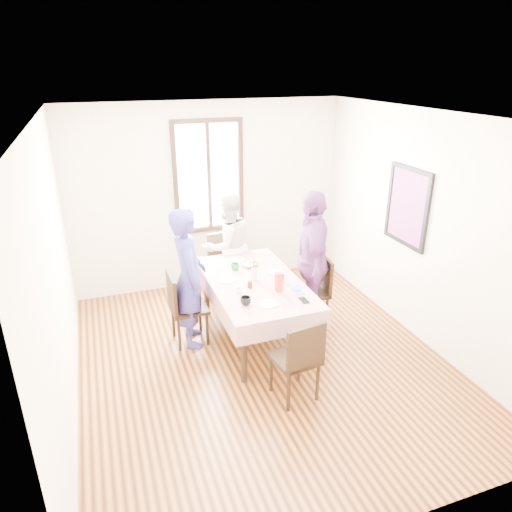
% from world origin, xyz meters
% --- Properties ---
extents(ground, '(4.50, 4.50, 0.00)m').
position_xyz_m(ground, '(0.00, 0.00, 0.00)').
color(ground, black).
rests_on(ground, ground).
extents(back_wall, '(4.00, 0.00, 4.00)m').
position_xyz_m(back_wall, '(0.00, 2.25, 1.35)').
color(back_wall, '#EFE1C6').
rests_on(back_wall, ground).
extents(right_wall, '(0.00, 4.50, 4.50)m').
position_xyz_m(right_wall, '(2.00, 0.00, 1.35)').
color(right_wall, '#EFE1C6').
rests_on(right_wall, ground).
extents(window_frame, '(1.02, 0.06, 1.62)m').
position_xyz_m(window_frame, '(0.00, 2.23, 1.65)').
color(window_frame, black).
rests_on(window_frame, back_wall).
extents(window_pane, '(0.90, 0.02, 1.50)m').
position_xyz_m(window_pane, '(0.00, 2.24, 1.65)').
color(window_pane, white).
rests_on(window_pane, back_wall).
extents(art_poster, '(0.04, 0.76, 0.96)m').
position_xyz_m(art_poster, '(1.98, 0.30, 1.55)').
color(art_poster, red).
rests_on(art_poster, right_wall).
extents(dining_table, '(0.93, 1.74, 0.75)m').
position_xyz_m(dining_table, '(0.09, 0.52, 0.38)').
color(dining_table, black).
rests_on(dining_table, ground).
extents(tablecloth, '(1.05, 1.86, 0.01)m').
position_xyz_m(tablecloth, '(0.09, 0.52, 0.76)').
color(tablecloth, '#530009').
rests_on(tablecloth, dining_table).
extents(chair_left, '(0.43, 0.43, 0.91)m').
position_xyz_m(chair_left, '(-0.68, 0.68, 0.46)').
color(chair_left, black).
rests_on(chair_left, ground).
extents(chair_right, '(0.47, 0.47, 0.91)m').
position_xyz_m(chair_right, '(0.87, 0.57, 0.46)').
color(chair_right, black).
rests_on(chair_right, ground).
extents(chair_far, '(0.47, 0.47, 0.91)m').
position_xyz_m(chair_far, '(0.09, 1.71, 0.46)').
color(chair_far, black).
rests_on(chair_far, ground).
extents(chair_near, '(0.48, 0.48, 0.91)m').
position_xyz_m(chair_near, '(0.09, -0.67, 0.46)').
color(chair_near, black).
rests_on(chair_near, ground).
extents(person_left, '(0.44, 0.64, 1.69)m').
position_xyz_m(person_left, '(-0.66, 0.68, 0.85)').
color(person_left, navy).
rests_on(person_left, ground).
extents(person_far, '(0.89, 0.77, 1.55)m').
position_xyz_m(person_far, '(0.09, 1.69, 0.78)').
color(person_far, silver).
rests_on(person_far, ground).
extents(person_right, '(0.77, 1.13, 1.78)m').
position_xyz_m(person_right, '(0.85, 0.57, 0.89)').
color(person_right, '#6E3879').
rests_on(person_right, ground).
extents(mug_black, '(0.12, 0.12, 0.09)m').
position_xyz_m(mug_black, '(-0.19, -0.01, 0.81)').
color(mug_black, black).
rests_on(mug_black, tablecloth).
extents(mug_flag, '(0.11, 0.11, 0.08)m').
position_xyz_m(mug_flag, '(0.39, 0.40, 0.80)').
color(mug_flag, red).
rests_on(mug_flag, tablecloth).
extents(mug_green, '(0.13, 0.13, 0.08)m').
position_xyz_m(mug_green, '(-0.03, 0.90, 0.80)').
color(mug_green, '#0C7226').
rests_on(mug_green, tablecloth).
extents(serving_bowl, '(0.23, 0.23, 0.05)m').
position_xyz_m(serving_bowl, '(0.17, 0.93, 0.79)').
color(serving_bowl, white).
rests_on(serving_bowl, tablecloth).
extents(juice_carton, '(0.07, 0.07, 0.23)m').
position_xyz_m(juice_carton, '(0.26, 0.17, 0.88)').
color(juice_carton, red).
rests_on(juice_carton, tablecloth).
extents(butter_tub, '(0.12, 0.12, 0.06)m').
position_xyz_m(butter_tub, '(0.42, 0.04, 0.79)').
color(butter_tub, white).
rests_on(butter_tub, tablecloth).
extents(jam_jar, '(0.06, 0.06, 0.08)m').
position_xyz_m(jam_jar, '(-0.02, 0.36, 0.80)').
color(jam_jar, black).
rests_on(jam_jar, tablecloth).
extents(drinking_glass, '(0.07, 0.07, 0.10)m').
position_xyz_m(drinking_glass, '(-0.18, 0.27, 0.81)').
color(drinking_glass, silver).
rests_on(drinking_glass, tablecloth).
extents(smartphone, '(0.07, 0.15, 0.01)m').
position_xyz_m(smartphone, '(0.43, -0.14, 0.77)').
color(smartphone, black).
rests_on(smartphone, tablecloth).
extents(flower_vase, '(0.07, 0.07, 0.14)m').
position_xyz_m(flower_vase, '(0.10, 0.55, 0.83)').
color(flower_vase, silver).
rests_on(flower_vase, tablecloth).
extents(plate_left, '(0.20, 0.20, 0.01)m').
position_xyz_m(plate_left, '(-0.22, 0.64, 0.77)').
color(plate_left, white).
rests_on(plate_left, tablecloth).
extents(plate_right, '(0.20, 0.20, 0.01)m').
position_xyz_m(plate_right, '(0.42, 0.64, 0.77)').
color(plate_right, white).
rests_on(plate_right, tablecloth).
extents(plate_far, '(0.20, 0.20, 0.01)m').
position_xyz_m(plate_far, '(0.09, 1.19, 0.77)').
color(plate_far, white).
rests_on(plate_far, tablecloth).
extents(plate_near, '(0.20, 0.20, 0.01)m').
position_xyz_m(plate_near, '(0.04, -0.08, 0.77)').
color(plate_near, white).
rests_on(plate_near, tablecloth).
extents(butter_lid, '(0.12, 0.12, 0.01)m').
position_xyz_m(butter_lid, '(0.42, 0.04, 0.83)').
color(butter_lid, blue).
rests_on(butter_lid, butter_tub).
extents(flower_bunch, '(0.09, 0.09, 0.10)m').
position_xyz_m(flower_bunch, '(0.10, 0.55, 0.95)').
color(flower_bunch, yellow).
rests_on(flower_bunch, flower_vase).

